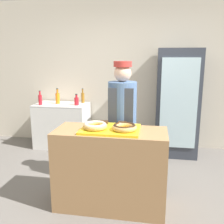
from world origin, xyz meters
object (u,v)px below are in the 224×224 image
Objects in this scene: bottle_orange at (58,98)px; bottle_red_b at (77,101)px; brownie_back_right at (122,123)px; serving_tray at (110,129)px; donut_chocolate_glaze at (124,127)px; beverage_fridge at (177,103)px; brownie_back_left at (104,123)px; baker_person at (122,122)px; bottle_red at (40,99)px; donut_light_glaze at (95,126)px; chest_freezer at (62,125)px; bottle_amber at (83,97)px.

bottle_orange is 0.40m from bottle_red_b.
bottle_red_b is (-1.02, 1.54, -0.04)m from brownie_back_right.
brownie_back_right is 0.44× the size of bottle_red_b.
donut_chocolate_glaze is (0.16, -0.05, 0.05)m from serving_tray.
brownie_back_right is at bearing -48.99° from bottle_orange.
beverage_fridge is 8.92× the size of bottle_red_b.
bottle_orange is at bearing 167.39° from bottle_red_b.
brownie_back_left is at bearing 142.12° from donut_chocolate_glaze.
serving_tray is 0.51m from baker_person.
baker_person is at bearing -121.71° from beverage_fridge.
donut_light_glaze is at bearing -49.49° from bottle_red.
bottle_red is at bearing 136.23° from donut_chocolate_glaze.
beverage_fridge is at bearing 69.33° from donut_chocolate_glaze.
chest_freezer is 3.56× the size of bottle_amber.
brownie_back_left is at bearing -53.47° from bottle_orange.
bottle_red_b is at bearing -12.41° from chest_freezer.
bottle_red is at bearing -153.99° from bottle_amber.
baker_person reaches higher than chest_freezer.
bottle_orange is (-0.08, 0.02, 0.51)m from chest_freezer.
donut_chocolate_glaze is at bearing -51.29° from bottle_orange.
donut_chocolate_glaze is 2.39m from bottle_red.
brownie_back_right is 0.36m from baker_person.
bottle_red reaches higher than bottle_red_b.
brownie_back_left is at bearing 123.53° from serving_tray.
bottle_orange is 1.09× the size of bottle_red.
baker_person reaches higher than bottle_orange.
bottle_red is (-1.63, 1.11, 0.06)m from baker_person.
brownie_back_right is at bearing -114.59° from beverage_fridge.
donut_chocolate_glaze is (0.31, 0.00, 0.00)m from donut_light_glaze.
bottle_amber is at bearing 122.93° from baker_person.
brownie_back_left is 1.74m from bottle_red_b.
beverage_fridge is at bearing 2.05° from bottle_red_b.
donut_light_glaze is 0.14× the size of beverage_fridge.
bottle_red reaches higher than brownie_back_right.
brownie_back_right is at bearing 104.31° from donut_chocolate_glaze.
chest_freezer is at bearing 25.17° from bottle_red.
beverage_fridge is (0.94, 1.60, -0.03)m from brownie_back_left.
donut_chocolate_glaze is 0.33m from brownie_back_left.
beverage_fridge reaches higher than bottle_orange.
bottle_red_b reaches higher than donut_chocolate_glaze.
donut_chocolate_glaze is 2.25m from bottle_amber.
bottle_red_b is 0.75× the size of bottle_amber.
bottle_red is at bearing 130.51° from donut_light_glaze.
donut_light_glaze is 2.92× the size of brownie_back_right.
donut_light_glaze is 0.27× the size of chest_freezer.
donut_chocolate_glaze reaches higher than chest_freezer.
donut_light_glaze is 0.33m from brownie_back_right.
brownie_back_right is 0.35× the size of bottle_red.
serving_tray is at bearing -56.47° from brownie_back_left.
brownie_back_left is (0.05, 0.20, -0.02)m from donut_light_glaze.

